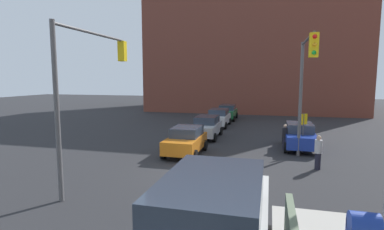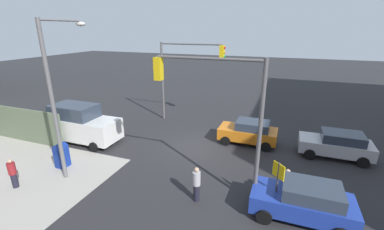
{
  "view_description": "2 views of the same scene",
  "coord_description": "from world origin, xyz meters",
  "px_view_note": "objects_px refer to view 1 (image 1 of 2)",
  "views": [
    {
      "loc": [
        13.5,
        2.81,
        4.47
      ],
      "look_at": [
        -2.24,
        -1.29,
        2.49
      ],
      "focal_mm": 28.0,
      "sensor_mm": 36.0,
      "label": 1
    },
    {
      "loc": [
        -5.31,
        14.6,
        7.54
      ],
      "look_at": [
        -0.18,
        0.93,
        2.59
      ],
      "focal_mm": 24.0,
      "sensor_mm": 36.0,
      "label": 2
    }
  ],
  "objects_px": {
    "street_lamp_corner": "(381,69)",
    "hatchback_green": "(227,112)",
    "sedan_orange": "(186,140)",
    "traffic_signal_se_corner": "(89,75)",
    "sedan_blue": "(300,136)",
    "pedestrian_crossing": "(285,137)",
    "traffic_signal_nw_corner": "(305,76)",
    "sedan_white": "(218,117)",
    "hatchback_silver": "(206,127)",
    "pedestrian_waiting": "(318,152)"
  },
  "relations": [
    {
      "from": "street_lamp_corner",
      "to": "hatchback_green",
      "type": "distance_m",
      "value": 25.51
    },
    {
      "from": "hatchback_green",
      "to": "sedan_orange",
      "type": "relative_size",
      "value": 1.08
    },
    {
      "from": "traffic_signal_se_corner",
      "to": "sedan_blue",
      "type": "distance_m",
      "value": 13.41
    },
    {
      "from": "pedestrian_crossing",
      "to": "sedan_orange",
      "type": "bearing_deg",
      "value": -15.32
    },
    {
      "from": "traffic_signal_nw_corner",
      "to": "street_lamp_corner",
      "type": "distance_m",
      "value": 7.89
    },
    {
      "from": "sedan_blue",
      "to": "pedestrian_crossing",
      "type": "bearing_deg",
      "value": -52.93
    },
    {
      "from": "sedan_white",
      "to": "sedan_orange",
      "type": "xyz_separation_m",
      "value": [
        10.95,
        -0.1,
        -0.0
      ]
    },
    {
      "from": "traffic_signal_se_corner",
      "to": "hatchback_silver",
      "type": "distance_m",
      "value": 11.95
    },
    {
      "from": "traffic_signal_se_corner",
      "to": "pedestrian_waiting",
      "type": "distance_m",
      "value": 11.31
    },
    {
      "from": "traffic_signal_nw_corner",
      "to": "pedestrian_crossing",
      "type": "bearing_deg",
      "value": -167.48
    },
    {
      "from": "street_lamp_corner",
      "to": "sedan_orange",
      "type": "bearing_deg",
      "value": -138.89
    },
    {
      "from": "pedestrian_waiting",
      "to": "traffic_signal_se_corner",
      "type": "bearing_deg",
      "value": 165.55
    },
    {
      "from": "traffic_signal_se_corner",
      "to": "sedan_blue",
      "type": "height_order",
      "value": "traffic_signal_se_corner"
    },
    {
      "from": "sedan_white",
      "to": "pedestrian_waiting",
      "type": "bearing_deg",
      "value": 29.95
    },
    {
      "from": "traffic_signal_nw_corner",
      "to": "hatchback_green",
      "type": "distance_m",
      "value": 17.89
    },
    {
      "from": "hatchback_silver",
      "to": "pedestrian_waiting",
      "type": "height_order",
      "value": "pedestrian_waiting"
    },
    {
      "from": "hatchback_green",
      "to": "pedestrian_crossing",
      "type": "relative_size",
      "value": 2.54
    },
    {
      "from": "traffic_signal_nw_corner",
      "to": "sedan_blue",
      "type": "relative_size",
      "value": 1.62
    },
    {
      "from": "street_lamp_corner",
      "to": "pedestrian_crossing",
      "type": "bearing_deg",
      "value": -171.55
    },
    {
      "from": "pedestrian_crossing",
      "to": "traffic_signal_nw_corner",
      "type": "bearing_deg",
      "value": 63.31
    },
    {
      "from": "sedan_blue",
      "to": "pedestrian_crossing",
      "type": "relative_size",
      "value": 2.45
    },
    {
      "from": "sedan_blue",
      "to": "hatchback_silver",
      "type": "bearing_deg",
      "value": -107.47
    },
    {
      "from": "hatchback_silver",
      "to": "pedestrian_waiting",
      "type": "xyz_separation_m",
      "value": [
        6.57,
        7.01,
        0.05
      ]
    },
    {
      "from": "sedan_white",
      "to": "street_lamp_corner",
      "type": "bearing_deg",
      "value": 20.54
    },
    {
      "from": "sedan_orange",
      "to": "pedestrian_crossing",
      "type": "bearing_deg",
      "value": 113.89
    },
    {
      "from": "hatchback_silver",
      "to": "hatchback_green",
      "type": "distance_m",
      "value": 10.45
    },
    {
      "from": "sedan_white",
      "to": "sedan_orange",
      "type": "relative_size",
      "value": 1.11
    },
    {
      "from": "traffic_signal_se_corner",
      "to": "street_lamp_corner",
      "type": "xyz_separation_m",
      "value": [
        2.73,
        9.93,
        0.08
      ]
    },
    {
      "from": "traffic_signal_nw_corner",
      "to": "street_lamp_corner",
      "type": "bearing_deg",
      "value": 6.78
    },
    {
      "from": "sedan_orange",
      "to": "street_lamp_corner",
      "type": "bearing_deg",
      "value": 41.11
    },
    {
      "from": "hatchback_green",
      "to": "pedestrian_crossing",
      "type": "distance_m",
      "value": 14.3
    },
    {
      "from": "street_lamp_corner",
      "to": "hatchback_green",
      "type": "bearing_deg",
      "value": -163.65
    },
    {
      "from": "hatchback_silver",
      "to": "traffic_signal_se_corner",
      "type": "bearing_deg",
      "value": -13.72
    },
    {
      "from": "street_lamp_corner",
      "to": "sedan_blue",
      "type": "bearing_deg",
      "value": -176.59
    },
    {
      "from": "traffic_signal_nw_corner",
      "to": "pedestrian_waiting",
      "type": "bearing_deg",
      "value": 47.23
    },
    {
      "from": "traffic_signal_nw_corner",
      "to": "pedestrian_crossing",
      "type": "distance_m",
      "value": 4.95
    },
    {
      "from": "traffic_signal_se_corner",
      "to": "street_lamp_corner",
      "type": "relative_size",
      "value": 0.81
    },
    {
      "from": "pedestrian_crossing",
      "to": "pedestrian_waiting",
      "type": "xyz_separation_m",
      "value": [
        3.8,
        1.4,
        0.04
      ]
    },
    {
      "from": "traffic_signal_nw_corner",
      "to": "hatchback_silver",
      "type": "height_order",
      "value": "traffic_signal_nw_corner"
    },
    {
      "from": "street_lamp_corner",
      "to": "pedestrian_waiting",
      "type": "xyz_separation_m",
      "value": [
        -7.18,
        -0.23,
        -3.81
      ]
    },
    {
      "from": "hatchback_green",
      "to": "pedestrian_crossing",
      "type": "bearing_deg",
      "value": 22.48
    },
    {
      "from": "hatchback_silver",
      "to": "hatchback_green",
      "type": "height_order",
      "value": "same"
    },
    {
      "from": "traffic_signal_se_corner",
      "to": "pedestrian_crossing",
      "type": "distance_m",
      "value": 12.3
    },
    {
      "from": "traffic_signal_nw_corner",
      "to": "sedan_blue",
      "type": "height_order",
      "value": "traffic_signal_nw_corner"
    },
    {
      "from": "traffic_signal_nw_corner",
      "to": "sedan_orange",
      "type": "bearing_deg",
      "value": -95.43
    },
    {
      "from": "pedestrian_waiting",
      "to": "hatchback_silver",
      "type": "bearing_deg",
      "value": 97.78
    },
    {
      "from": "sedan_orange",
      "to": "traffic_signal_nw_corner",
      "type": "bearing_deg",
      "value": 84.57
    },
    {
      "from": "pedestrian_waiting",
      "to": "hatchback_green",
      "type": "bearing_deg",
      "value": 72.88
    },
    {
      "from": "traffic_signal_se_corner",
      "to": "sedan_orange",
      "type": "distance_m",
      "value": 7.31
    },
    {
      "from": "hatchback_green",
      "to": "pedestrian_waiting",
      "type": "height_order",
      "value": "pedestrian_waiting"
    }
  ]
}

